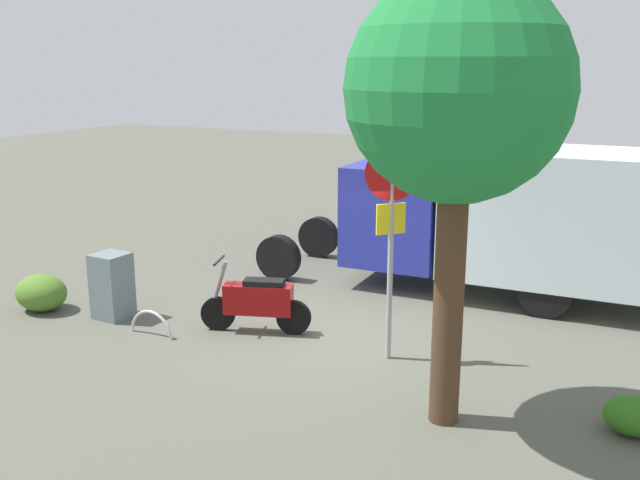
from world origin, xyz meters
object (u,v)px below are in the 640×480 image
Objects in this scene: box_truck_near at (524,215)px; bike_rack_hoop at (152,335)px; street_tree at (458,94)px; utility_cabinet at (112,286)px; motorcycle at (257,301)px; stop_sign at (391,220)px.

box_truck_near is 6.89m from bike_rack_hoop.
street_tree reaches higher than utility_cabinet.
motorcycle is 2.75m from stop_sign.
stop_sign is at bearing -175.25° from utility_cabinet.
motorcycle is 5.13m from street_tree.
box_truck_near reaches higher than bike_rack_hoop.
motorcycle is 2.07× the size of bike_rack_hoop.
stop_sign is 2.78× the size of utility_cabinet.
box_truck_near is 1.60× the size of street_tree.
street_tree is 6.37m from bike_rack_hoop.
motorcycle is at bearing -1.82° from stop_sign.
stop_sign is 2.66m from street_tree.
utility_cabinet is 1.31m from bike_rack_hoop.
stop_sign is (-2.26, 0.07, 1.57)m from motorcycle.
box_truck_near is at bearing -89.20° from street_tree.
utility_cabinet reaches higher than bike_rack_hoop.
box_truck_near reaches higher than utility_cabinet.
utility_cabinet is 1.32× the size of bike_rack_hoop.
stop_sign is (1.19, 3.77, 0.53)m from box_truck_near.
bike_rack_hoop is at bearing -7.52° from street_tree.
motorcycle is 0.34× the size of street_tree.
utility_cabinet is at bearing -9.81° from street_tree.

